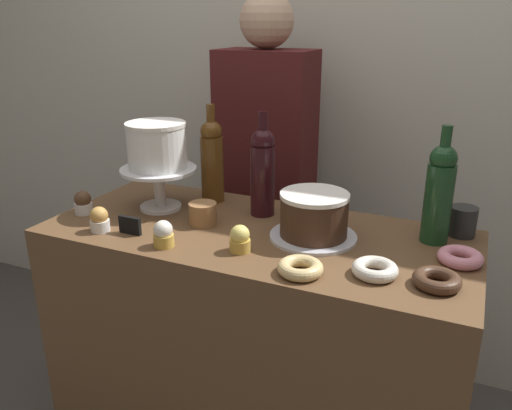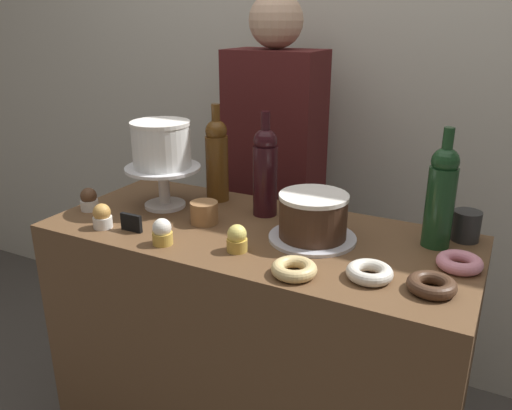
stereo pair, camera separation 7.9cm
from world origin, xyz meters
name	(u,v)px [view 2 (the right image)]	position (x,y,z in m)	size (l,w,h in m)	color
back_wall	(352,73)	(0.00, 0.85, 1.30)	(6.00, 0.05, 2.60)	beige
display_counter	(256,363)	(0.00, 0.00, 0.46)	(1.24, 0.55, 0.93)	brown
cake_stand_pedestal	(164,179)	(-0.36, 0.04, 1.02)	(0.24, 0.24, 0.14)	silver
white_layer_cake	(161,144)	(-0.36, 0.04, 1.13)	(0.19, 0.19, 0.15)	white
silver_serving_platter	(312,238)	(0.17, 0.02, 0.93)	(0.25, 0.25, 0.01)	silver
chocolate_round_cake	(313,215)	(0.17, 0.02, 1.00)	(0.19, 0.19, 0.12)	#3D2619
wine_bottle_dark_red	(265,170)	(-0.04, 0.13, 1.07)	(0.08, 0.08, 0.33)	black
wine_bottle_amber	(217,159)	(-0.24, 0.18, 1.07)	(0.08, 0.08, 0.33)	#5B3814
wine_bottle_green	(441,195)	(0.48, 0.14, 1.07)	(0.08, 0.08, 0.33)	#193D1E
cupcake_caramel	(102,217)	(-0.41, -0.19, 0.96)	(0.06, 0.06, 0.07)	white
cupcake_vanilla	(162,232)	(-0.18, -0.20, 0.96)	(0.06, 0.06, 0.07)	gold
cupcake_chocolate	(89,200)	(-0.56, -0.09, 0.96)	(0.06, 0.06, 0.07)	white
cupcake_lemon	(237,239)	(0.02, -0.14, 0.96)	(0.06, 0.06, 0.07)	gold
donut_chocolate	(432,285)	(0.52, -0.13, 0.94)	(0.11, 0.11, 0.03)	#472D1E
donut_glazed	(294,269)	(0.21, -0.20, 0.94)	(0.11, 0.11, 0.03)	#E0C17F
donut_sugar	(369,272)	(0.37, -0.13, 0.94)	(0.11, 0.11, 0.03)	silver
donut_pink	(460,263)	(0.56, 0.02, 0.94)	(0.11, 0.11, 0.03)	pink
cookie_stack	(204,213)	(-0.17, -0.02, 0.96)	(0.08, 0.08, 0.07)	olive
price_sign_chalkboard	(131,223)	(-0.32, -0.17, 0.95)	(0.07, 0.01, 0.05)	black
coffee_cup_ceramic	(466,226)	(0.55, 0.21, 0.97)	(0.08, 0.08, 0.09)	#282828
barista_figure	(274,193)	(-0.21, 0.56, 0.84)	(0.36, 0.22, 1.60)	black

